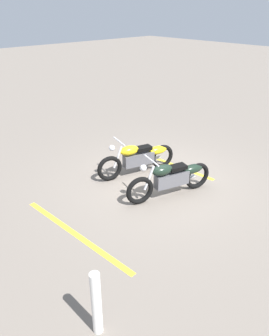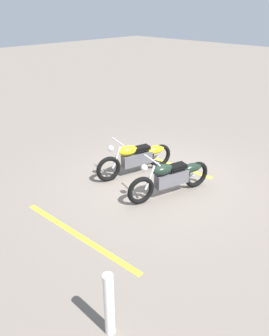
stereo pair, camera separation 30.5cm
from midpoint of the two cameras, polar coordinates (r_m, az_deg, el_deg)
name	(u,v)px [view 2 (the right image)]	position (r m, az deg, el deg)	size (l,w,h in m)	color
ground_plane	(158,180)	(8.46, 3.03, -2.10)	(60.00, 60.00, 0.00)	slate
motorcycle_bright_foreground	(137,157)	(8.58, -0.56, 1.85)	(2.18, 0.79, 1.04)	black
motorcycle_dark_foreground	(172,177)	(7.66, 5.39, -1.53)	(2.17, 0.81, 1.04)	black
bollard_post	(109,305)	(4.69, -6.45, -22.58)	(0.14, 0.14, 1.04)	white
parking_stripe_near	(162,161)	(9.47, 3.94, 1.22)	(3.20, 0.12, 0.01)	yellow
parking_stripe_mid	(78,236)	(6.67, -11.04, -11.45)	(3.20, 0.12, 0.01)	yellow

